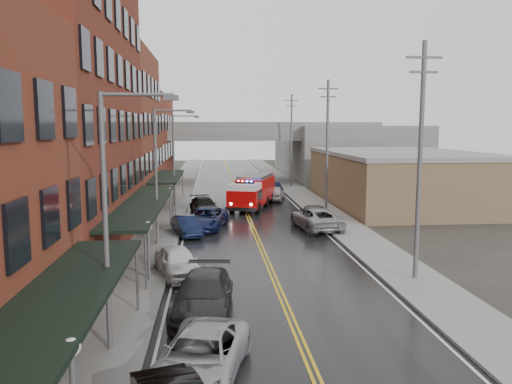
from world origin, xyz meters
TOP-DOWN VIEW (x-y plane):
  - road at (0.00, 30.00)m, footprint 11.00×160.00m
  - sidewalk_left at (-7.30, 30.00)m, footprint 3.00×160.00m
  - sidewalk_right at (7.30, 30.00)m, footprint 3.00×160.00m
  - curb_left at (-5.65, 30.00)m, footprint 0.30×160.00m
  - curb_right at (5.65, 30.00)m, footprint 0.30×160.00m
  - brick_building_b at (-13.30, 23.00)m, footprint 9.00×20.00m
  - brick_building_c at (-13.30, 40.50)m, footprint 9.00×15.00m
  - brick_building_far at (-13.30, 58.00)m, footprint 9.00×20.00m
  - tan_building at (16.00, 40.00)m, footprint 14.00×22.00m
  - right_far_block at (18.00, 70.00)m, footprint 18.00×30.00m
  - awning_0 at (-7.49, 4.00)m, footprint 2.60×16.00m
  - awning_1 at (-7.49, 23.00)m, footprint 2.60×18.00m
  - awning_2 at (-7.49, 40.50)m, footprint 2.60×13.00m
  - globe_lamp_0 at (-6.40, 2.00)m, footprint 0.44×0.44m
  - globe_lamp_1 at (-6.40, 16.00)m, footprint 0.44×0.44m
  - globe_lamp_2 at (-6.40, 30.00)m, footprint 0.44×0.44m
  - street_lamp_0 at (-6.55, 8.00)m, footprint 2.64×0.22m
  - street_lamp_1 at (-6.55, 24.00)m, footprint 2.64×0.22m
  - street_lamp_2 at (-6.55, 40.00)m, footprint 2.64×0.22m
  - utility_pole_0 at (7.20, 15.00)m, footprint 1.80×0.24m
  - utility_pole_1 at (7.20, 35.00)m, footprint 1.80×0.24m
  - utility_pole_2 at (7.20, 55.00)m, footprint 1.80×0.24m
  - overpass at (0.00, 62.00)m, footprint 40.00×10.00m
  - fire_truck at (0.77, 38.74)m, footprint 5.50×9.10m
  - parked_car_left_2 at (-3.60, 5.80)m, footprint 3.66×5.78m
  - parked_car_left_3 at (-3.60, 11.30)m, footprint 2.89×5.92m
  - parked_car_left_4 at (-5.00, 16.80)m, footprint 3.15×4.96m
  - parked_car_left_5 at (-5.00, 26.87)m, footprint 2.59×4.49m
  - parked_car_left_6 at (-3.60, 29.22)m, footprint 3.81×6.20m
  - parked_car_left_7 at (-3.86, 35.95)m, footprint 3.05×5.43m
  - parked_car_right_0 at (4.82, 28.20)m, footprint 3.58×6.37m
  - parked_car_right_1 at (5.00, 29.80)m, footprint 3.27×5.99m
  - parked_car_right_2 at (3.60, 43.57)m, footprint 2.84×5.02m
  - parked_car_right_3 at (3.65, 47.80)m, footprint 2.32×4.94m

SIDE VIEW (x-z plane):
  - road at x=0.00m, z-range 0.00..0.02m
  - sidewalk_left at x=-7.30m, z-range 0.00..0.15m
  - sidewalk_right at x=7.30m, z-range 0.00..0.15m
  - curb_left at x=-5.65m, z-range 0.00..0.15m
  - curb_right at x=5.65m, z-range 0.00..0.15m
  - parked_car_left_5 at x=-5.00m, z-range 0.00..1.40m
  - parked_car_left_7 at x=-3.86m, z-range 0.00..1.48m
  - parked_car_left_2 at x=-3.60m, z-range 0.00..1.49m
  - parked_car_right_3 at x=3.65m, z-range 0.00..1.57m
  - parked_car_left_4 at x=-5.00m, z-range 0.00..1.57m
  - parked_car_left_6 at x=-3.60m, z-range 0.00..1.60m
  - parked_car_right_2 at x=3.60m, z-range 0.00..1.61m
  - parked_car_right_1 at x=5.00m, z-range 0.00..1.65m
  - parked_car_left_3 at x=-3.60m, z-range 0.00..1.66m
  - parked_car_right_0 at x=4.82m, z-range 0.00..1.68m
  - fire_truck at x=0.77m, z-range 0.13..3.30m
  - globe_lamp_0 at x=-6.40m, z-range 0.75..3.87m
  - globe_lamp_1 at x=-6.40m, z-range 0.75..3.87m
  - globe_lamp_2 at x=-6.40m, z-range 0.75..3.87m
  - tan_building at x=16.00m, z-range 0.00..5.00m
  - awning_2 at x=-7.49m, z-range 1.44..4.53m
  - awning_0 at x=-7.49m, z-range 1.44..4.53m
  - awning_1 at x=-7.49m, z-range 1.44..4.53m
  - right_far_block at x=18.00m, z-range 0.00..8.00m
  - street_lamp_0 at x=-6.55m, z-range 0.69..9.69m
  - street_lamp_1 at x=-6.55m, z-range 0.69..9.69m
  - street_lamp_2 at x=-6.55m, z-range 0.69..9.69m
  - overpass at x=0.00m, z-range 2.24..9.74m
  - brick_building_far at x=-13.30m, z-range 0.00..12.00m
  - utility_pole_0 at x=7.20m, z-range 0.31..12.31m
  - utility_pole_1 at x=7.20m, z-range 0.31..12.31m
  - utility_pole_2 at x=7.20m, z-range 0.31..12.31m
  - brick_building_c at x=-13.30m, z-range 0.00..15.00m
  - brick_building_b at x=-13.30m, z-range 0.00..18.00m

